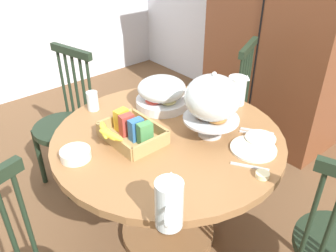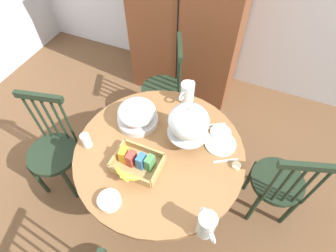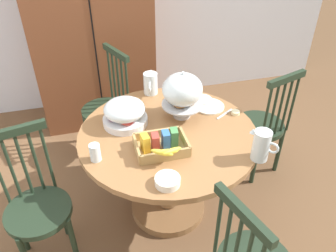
{
  "view_description": "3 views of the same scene",
  "coord_description": "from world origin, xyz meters",
  "px_view_note": "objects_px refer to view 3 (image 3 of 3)",
  "views": [
    {
      "loc": [
        1.16,
        -0.94,
        1.7
      ],
      "look_at": [
        0.05,
        0.03,
        0.79
      ],
      "focal_mm": 36.82,
      "sensor_mm": 36.0,
      "label": 1
    },
    {
      "loc": [
        0.49,
        -0.87,
        2.3
      ],
      "look_at": [
        0.05,
        0.18,
        0.84
      ],
      "focal_mm": 28.7,
      "sensor_mm": 36.0,
      "label": 2
    },
    {
      "loc": [
        -0.42,
        -1.7,
        2.08
      ],
      "look_at": [
        0.05,
        0.03,
        0.79
      ],
      "focal_mm": 36.47,
      "sensor_mm": 36.0,
      "label": 3
    }
  ],
  "objects_px": {
    "windsor_chair_near_window": "(38,209)",
    "drinking_glass": "(95,152)",
    "pastry_stand_with_dome": "(182,91)",
    "china_plate_large": "(209,106)",
    "orange_juice_pitcher": "(261,147)",
    "windsor_chair_far_side": "(107,110)",
    "wooden_armoire": "(91,25)",
    "windsor_chair_facing_door": "(262,127)",
    "fruit_platter_covered": "(125,113)",
    "cereal_basket": "(161,145)",
    "milk_pitcher": "(151,84)",
    "cereal_bowl": "(168,181)",
    "dining_table": "(168,157)",
    "butter_dish": "(235,113)",
    "china_plate_small": "(202,99)"
  },
  "relations": [
    {
      "from": "china_plate_large",
      "to": "china_plate_small",
      "type": "distance_m",
      "value": 0.09
    },
    {
      "from": "dining_table",
      "to": "butter_dish",
      "type": "height_order",
      "value": "butter_dish"
    },
    {
      "from": "fruit_platter_covered",
      "to": "drinking_glass",
      "type": "distance_m",
      "value": 0.4
    },
    {
      "from": "windsor_chair_far_side",
      "to": "dining_table",
      "type": "bearing_deg",
      "value": -68.35
    },
    {
      "from": "china_plate_small",
      "to": "milk_pitcher",
      "type": "bearing_deg",
      "value": 147.37
    },
    {
      "from": "fruit_platter_covered",
      "to": "butter_dish",
      "type": "height_order",
      "value": "fruit_platter_covered"
    },
    {
      "from": "china_plate_small",
      "to": "butter_dish",
      "type": "distance_m",
      "value": 0.28
    },
    {
      "from": "fruit_platter_covered",
      "to": "china_plate_small",
      "type": "bearing_deg",
      "value": 12.87
    },
    {
      "from": "milk_pitcher",
      "to": "china_plate_small",
      "type": "relative_size",
      "value": 1.25
    },
    {
      "from": "windsor_chair_facing_door",
      "to": "china_plate_large",
      "type": "relative_size",
      "value": 4.43
    },
    {
      "from": "fruit_platter_covered",
      "to": "orange_juice_pitcher",
      "type": "bearing_deg",
      "value": -38.34
    },
    {
      "from": "windsor_chair_near_window",
      "to": "drinking_glass",
      "type": "distance_m",
      "value": 0.52
    },
    {
      "from": "windsor_chair_far_side",
      "to": "cereal_bowl",
      "type": "bearing_deg",
      "value": -80.92
    },
    {
      "from": "china_plate_large",
      "to": "orange_juice_pitcher",
      "type": "bearing_deg",
      "value": -81.95
    },
    {
      "from": "milk_pitcher",
      "to": "china_plate_large",
      "type": "height_order",
      "value": "milk_pitcher"
    },
    {
      "from": "cereal_basket",
      "to": "drinking_glass",
      "type": "bearing_deg",
      "value": 176.93
    },
    {
      "from": "pastry_stand_with_dome",
      "to": "cereal_bowl",
      "type": "distance_m",
      "value": 0.69
    },
    {
      "from": "drinking_glass",
      "to": "fruit_platter_covered",
      "type": "bearing_deg",
      "value": 54.8
    },
    {
      "from": "windsor_chair_far_side",
      "to": "pastry_stand_with_dome",
      "type": "height_order",
      "value": "pastry_stand_with_dome"
    },
    {
      "from": "wooden_armoire",
      "to": "cereal_bowl",
      "type": "bearing_deg",
      "value": -83.36
    },
    {
      "from": "pastry_stand_with_dome",
      "to": "windsor_chair_near_window",
      "type": "bearing_deg",
      "value": -161.64
    },
    {
      "from": "milk_pitcher",
      "to": "china_plate_large",
      "type": "relative_size",
      "value": 0.85
    },
    {
      "from": "fruit_platter_covered",
      "to": "china_plate_large",
      "type": "height_order",
      "value": "fruit_platter_covered"
    },
    {
      "from": "fruit_platter_covered",
      "to": "orange_juice_pitcher",
      "type": "distance_m",
      "value": 0.9
    },
    {
      "from": "pastry_stand_with_dome",
      "to": "china_plate_large",
      "type": "bearing_deg",
      "value": 15.02
    },
    {
      "from": "orange_juice_pitcher",
      "to": "pastry_stand_with_dome",
      "type": "bearing_deg",
      "value": 119.71
    },
    {
      "from": "china_plate_small",
      "to": "cereal_bowl",
      "type": "distance_m",
      "value": 0.89
    },
    {
      "from": "wooden_armoire",
      "to": "dining_table",
      "type": "xyz_separation_m",
      "value": [
        0.35,
        -1.47,
        -0.46
      ]
    },
    {
      "from": "windsor_chair_facing_door",
      "to": "fruit_platter_covered",
      "type": "height_order",
      "value": "windsor_chair_facing_door"
    },
    {
      "from": "orange_juice_pitcher",
      "to": "fruit_platter_covered",
      "type": "bearing_deg",
      "value": 141.66
    },
    {
      "from": "pastry_stand_with_dome",
      "to": "fruit_platter_covered",
      "type": "height_order",
      "value": "pastry_stand_with_dome"
    },
    {
      "from": "fruit_platter_covered",
      "to": "cereal_basket",
      "type": "distance_m",
      "value": 0.38
    },
    {
      "from": "pastry_stand_with_dome",
      "to": "china_plate_large",
      "type": "xyz_separation_m",
      "value": [
        0.23,
        0.06,
        -0.19
      ]
    },
    {
      "from": "china_plate_small",
      "to": "fruit_platter_covered",
      "type": "bearing_deg",
      "value": -167.13
    },
    {
      "from": "windsor_chair_near_window",
      "to": "orange_juice_pitcher",
      "type": "bearing_deg",
      "value": -9.03
    },
    {
      "from": "windsor_chair_facing_door",
      "to": "windsor_chair_far_side",
      "type": "height_order",
      "value": "same"
    },
    {
      "from": "pastry_stand_with_dome",
      "to": "milk_pitcher",
      "type": "distance_m",
      "value": 0.41
    },
    {
      "from": "windsor_chair_far_side",
      "to": "orange_juice_pitcher",
      "type": "xyz_separation_m",
      "value": [
        0.78,
        -1.21,
        0.38
      ]
    },
    {
      "from": "windsor_chair_near_window",
      "to": "orange_juice_pitcher",
      "type": "xyz_separation_m",
      "value": [
        1.32,
        -0.21,
        0.38
      ]
    },
    {
      "from": "milk_pitcher",
      "to": "cereal_basket",
      "type": "bearing_deg",
      "value": -97.32
    },
    {
      "from": "cereal_basket",
      "to": "cereal_bowl",
      "type": "bearing_deg",
      "value": -97.46
    },
    {
      "from": "windsor_chair_far_side",
      "to": "drinking_glass",
      "type": "distance_m",
      "value": 1.05
    },
    {
      "from": "dining_table",
      "to": "cereal_bowl",
      "type": "height_order",
      "value": "cereal_bowl"
    },
    {
      "from": "windsor_chair_near_window",
      "to": "dining_table",
      "type": "bearing_deg",
      "value": 11.48
    },
    {
      "from": "orange_juice_pitcher",
      "to": "cereal_bowl",
      "type": "distance_m",
      "value": 0.58
    },
    {
      "from": "windsor_chair_near_window",
      "to": "drinking_glass",
      "type": "relative_size",
      "value": 8.86
    },
    {
      "from": "dining_table",
      "to": "cereal_basket",
      "type": "distance_m",
      "value": 0.33
    },
    {
      "from": "wooden_armoire",
      "to": "drinking_glass",
      "type": "relative_size",
      "value": 17.82
    },
    {
      "from": "windsor_chair_facing_door",
      "to": "pastry_stand_with_dome",
      "type": "xyz_separation_m",
      "value": [
        -0.71,
        -0.09,
        0.49
      ]
    },
    {
      "from": "china_plate_large",
      "to": "butter_dish",
      "type": "relative_size",
      "value": 3.67
    }
  ]
}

